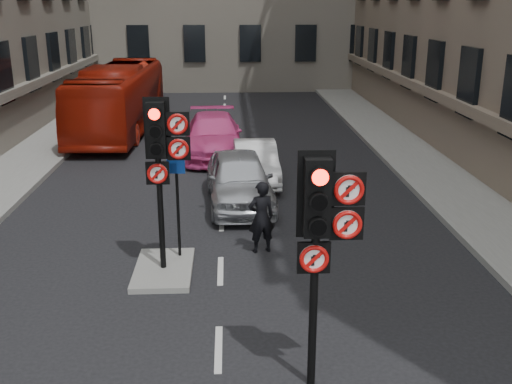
{
  "coord_description": "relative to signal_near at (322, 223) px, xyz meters",
  "views": [
    {
      "loc": [
        0.22,
        -6.64,
        5.48
      ],
      "look_at": [
        0.64,
        2.36,
        2.6
      ],
      "focal_mm": 42.0,
      "sensor_mm": 36.0,
      "label": 1
    }
  ],
  "objects": [
    {
      "name": "car_silver",
      "position": [
        -1.0,
        8.39,
        -1.84
      ],
      "size": [
        2.05,
        4.47,
        1.49
      ],
      "primitive_type": "imported",
      "rotation": [
        0.0,
        0.0,
        0.07
      ],
      "color": "#AEB1B6",
      "rests_on": "ground"
    },
    {
      "name": "signal_far",
      "position": [
        -2.6,
        4.0,
        0.12
      ],
      "size": [
        0.91,
        0.4,
        3.58
      ],
      "color": "black",
      "rests_on": "centre_island"
    },
    {
      "name": "car_white",
      "position": [
        -0.43,
        10.69,
        -1.97
      ],
      "size": [
        1.42,
        3.78,
        1.23
      ],
      "primitive_type": "imported",
      "rotation": [
        0.0,
        0.0,
        0.03
      ],
      "color": "silver",
      "rests_on": "ground"
    },
    {
      "name": "signal_near",
      "position": [
        0.0,
        0.0,
        0.0
      ],
      "size": [
        0.91,
        0.4,
        3.58
      ],
      "color": "black",
      "rests_on": "ground"
    },
    {
      "name": "motorcyclist",
      "position": [
        -0.56,
        5.01,
        -1.75
      ],
      "size": [
        0.7,
        0.55,
        1.67
      ],
      "primitive_type": "imported",
      "rotation": [
        0.0,
        0.0,
        3.42
      ],
      "color": "black",
      "rests_on": "ground"
    },
    {
      "name": "centre_island",
      "position": [
        -2.69,
        4.01,
        -2.52
      ],
      "size": [
        1.2,
        2.0,
        0.12
      ],
      "primitive_type": "cube",
      "color": "gray",
      "rests_on": "ground"
    },
    {
      "name": "bus_red",
      "position": [
        -5.99,
        18.48,
        -1.14
      ],
      "size": [
        2.7,
        10.44,
        2.89
      ],
      "primitive_type": "imported",
      "rotation": [
        0.0,
        0.0,
        -0.03
      ],
      "color": "maroon",
      "rests_on": "ground"
    },
    {
      "name": "car_pink",
      "position": [
        -1.84,
        14.09,
        -1.84
      ],
      "size": [
        2.26,
        5.17,
        1.48
      ],
      "primitive_type": "imported",
      "rotation": [
        0.0,
        0.0,
        0.04
      ],
      "color": "#E0418E",
      "rests_on": "ground"
    },
    {
      "name": "motorcycle",
      "position": [
        -1.11,
        9.76,
        -2.14
      ],
      "size": [
        0.5,
        1.49,
        0.88
      ],
      "primitive_type": "imported",
      "rotation": [
        0.0,
        0.0,
        0.06
      ],
      "color": "black",
      "rests_on": "ground"
    },
    {
      "name": "pavement_right",
      "position": [
        5.71,
        11.01,
        -2.5
      ],
      "size": [
        3.0,
        50.0,
        0.16
      ],
      "primitive_type": "cube",
      "color": "gray",
      "rests_on": "ground"
    },
    {
      "name": "info_sign",
      "position": [
        -2.39,
        4.59,
        -1.04
      ],
      "size": [
        0.38,
        0.12,
        2.2
      ],
      "rotation": [
        0.0,
        0.0,
        -0.07
      ],
      "color": "black",
      "rests_on": "centre_island"
    }
  ]
}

